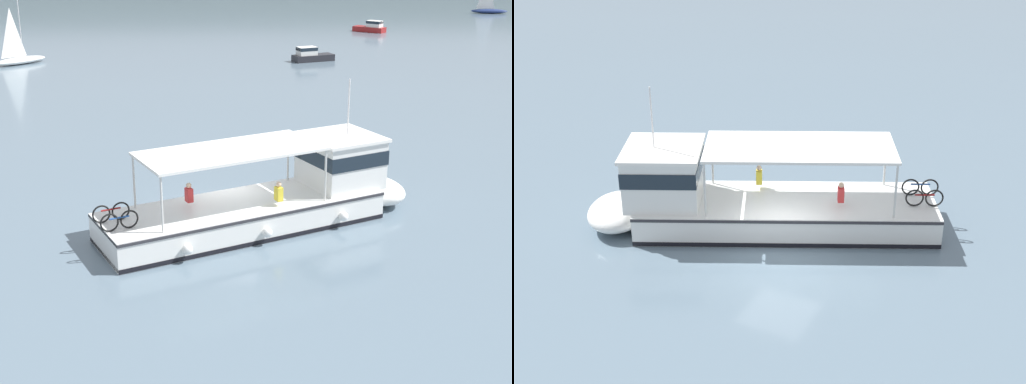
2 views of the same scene
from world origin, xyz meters
The scene contains 6 objects.
ground_plane centered at (0.00, 0.00, 0.00)m, with size 400.00×400.00×0.00m, color slate.
ferry_main centered at (2.10, -1.17, 1.01)m, with size 12.80×8.26×5.32m.
motorboat_outer_anchorage centered at (17.00, 55.16, 0.54)m, with size 3.62×3.27×1.26m.
sailboat_off_stern centered at (36.93, 73.72, 0.54)m, with size 4.99×2.49×5.40m.
motorboat_horizon_west centered at (7.86, 36.00, 0.54)m, with size 3.83×2.47×1.26m.
sailboat_near_port centered at (-16.93, 35.85, 0.54)m, with size 4.36×4.41×5.40m.
Camera 1 is at (-0.19, -27.80, 10.69)m, focal length 51.91 mm.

